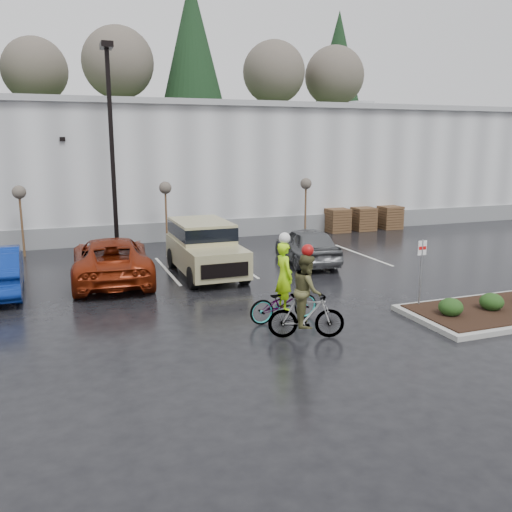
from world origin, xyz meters
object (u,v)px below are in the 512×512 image
object	(u,v)px
pallet_stack_b	(363,219)
suv_tan	(206,249)
sapling_east	(306,187)
pallet_stack_a	(337,220)
cyclist_hivis	(284,295)
sapling_west	(19,196)
sapling_mid	(165,191)
lamppost	(111,128)
pallet_stack_c	(390,217)
fire_lane_sign	(421,265)
car_red	(111,259)
car_grey	(307,245)
cyclist_olive	(307,305)

from	to	relation	value
pallet_stack_b	suv_tan	world-z (taller)	suv_tan
sapling_east	pallet_stack_a	size ratio (longest dim) A/B	2.37
suv_tan	cyclist_hivis	world-z (taller)	cyclist_hivis
sapling_west	sapling_mid	bearing A→B (deg)	0.00
lamppost	sapling_mid	bearing A→B (deg)	21.80
pallet_stack_c	fire_lane_sign	size ratio (longest dim) A/B	0.61
lamppost	sapling_west	size ratio (longest dim) A/B	2.88
pallet_stack_a	pallet_stack_c	world-z (taller)	same
fire_lane_sign	cyclist_hivis	size ratio (longest dim) A/B	0.84
fire_lane_sign	car_red	xyz separation A→B (m)	(-8.53, 6.92, -0.58)
sapling_mid	car_grey	distance (m)	7.72
car_grey	cyclist_olive	xyz separation A→B (m)	(-3.91, -8.15, 0.13)
sapling_east	suv_tan	world-z (taller)	sapling_east
lamppost	pallet_stack_b	xyz separation A→B (m)	(14.20, 2.00, -5.01)
car_red	cyclist_hivis	xyz separation A→B (m)	(4.19, -6.46, -0.03)
pallet_stack_c	sapling_mid	bearing A→B (deg)	-175.76
pallet_stack_a	suv_tan	distance (m)	12.10
cyclist_hivis	sapling_east	bearing A→B (deg)	-32.30
pallet_stack_b	cyclist_hivis	bearing A→B (deg)	-128.85
pallet_stack_c	cyclist_olive	size ratio (longest dim) A/B	0.53
lamppost	pallet_stack_c	world-z (taller)	lamppost
car_red	car_grey	world-z (taller)	car_red
lamppost	fire_lane_sign	distance (m)	14.78
pallet_stack_c	suv_tan	distance (m)	15.05
car_grey	cyclist_hivis	bearing A→B (deg)	66.71
pallet_stack_c	suv_tan	xyz separation A→B (m)	(-13.21, -7.21, 0.35)
pallet_stack_a	pallet_stack_b	size ratio (longest dim) A/B	1.00
car_red	cyclist_olive	size ratio (longest dim) A/B	2.34
car_grey	cyclist_hivis	distance (m)	7.76
sapling_mid	car_red	xyz separation A→B (m)	(-3.23, -5.88, -1.91)
lamppost	suv_tan	world-z (taller)	lamppost
sapling_east	suv_tan	size ratio (longest dim) A/B	0.63
pallet_stack_b	car_red	bearing A→B (deg)	-155.27
car_red	cyclist_olive	bearing A→B (deg)	121.49
sapling_west	cyclist_olive	xyz separation A→B (m)	(7.48, -13.80, -1.82)
sapling_mid	fire_lane_sign	distance (m)	13.92
sapling_mid	cyclist_olive	distance (m)	13.95
sapling_east	suv_tan	xyz separation A→B (m)	(-7.21, -6.21, -1.70)
lamppost	sapling_east	world-z (taller)	lamppost
sapling_east	pallet_stack_b	size ratio (longest dim) A/B	2.37
sapling_west	sapling_mid	world-z (taller)	same
lamppost	car_grey	world-z (taller)	lamppost
sapling_mid	suv_tan	xyz separation A→B (m)	(0.29, -6.21, -1.70)
lamppost	sapling_west	xyz separation A→B (m)	(-4.00, 1.00, -2.96)
suv_tan	cyclist_olive	bearing A→B (deg)	-84.84
fire_lane_sign	cyclist_hivis	world-z (taller)	cyclist_hivis
cyclist_hivis	cyclist_olive	distance (m)	1.46
sapling_west	sapling_mid	size ratio (longest dim) A/B	1.00
fire_lane_sign	cyclist_olive	world-z (taller)	cyclist_olive
pallet_stack_a	cyclist_hivis	world-z (taller)	cyclist_hivis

